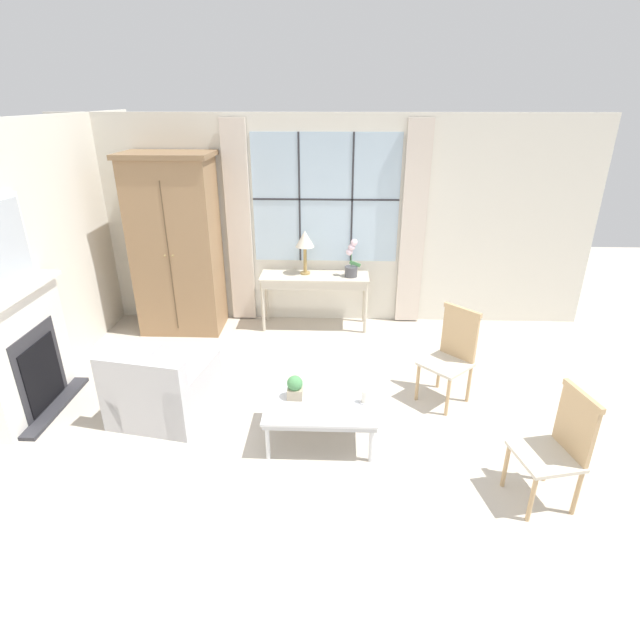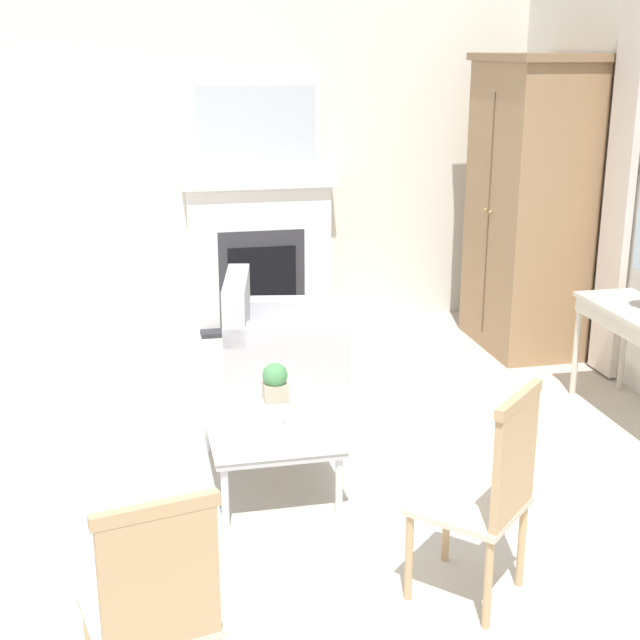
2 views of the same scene
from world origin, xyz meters
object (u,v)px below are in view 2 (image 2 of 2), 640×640
object	(u,v)px
coffee_table	(268,423)
pillar_candle	(284,436)
armchair_upholstered	(282,346)
side_chair_wooden	(491,486)
armoire	(528,205)
accent_chair_wooden	(155,603)
fireplace	(260,246)
potted_plant_small	(275,382)

from	to	relation	value
coffee_table	pillar_candle	size ratio (longest dim) A/B	7.21
armchair_upholstered	side_chair_wooden	size ratio (longest dim) A/B	1.01
armchair_upholstered	pillar_candle	size ratio (longest dim) A/B	7.34
armoire	accent_chair_wooden	xyz separation A→B (m)	(3.86, -3.14, -0.64)
side_chair_wooden	pillar_candle	xyz separation A→B (m)	(-0.94, -0.75, -0.10)
coffee_table	accent_chair_wooden	bearing A→B (deg)	-20.39
fireplace	coffee_table	distance (m)	3.00
accent_chair_wooden	pillar_candle	world-z (taller)	accent_chair_wooden
fireplace	pillar_candle	world-z (taller)	fireplace
side_chair_wooden	accent_chair_wooden	xyz separation A→B (m)	(0.53, -1.47, -0.02)
potted_plant_small	pillar_candle	bearing A→B (deg)	-5.50
armoire	armchair_upholstered	world-z (taller)	armoire
side_chair_wooden	pillar_candle	bearing A→B (deg)	-141.17
pillar_candle	accent_chair_wooden	bearing A→B (deg)	-26.00
armchair_upholstered	coffee_table	distance (m)	1.65
fireplace	armchair_upholstered	xyz separation A→B (m)	(1.34, -0.04, -0.47)
pillar_candle	armchair_upholstered	bearing A→B (deg)	170.40
coffee_table	potted_plant_small	world-z (taller)	potted_plant_small
potted_plant_small	side_chair_wooden	bearing A→B (deg)	23.56
potted_plant_small	coffee_table	bearing A→B (deg)	-18.50
fireplace	side_chair_wooden	world-z (taller)	fireplace
fireplace	armoire	bearing A→B (deg)	65.01
accent_chair_wooden	pillar_candle	xyz separation A→B (m)	(-1.46, 0.71, -0.09)
potted_plant_small	pillar_candle	world-z (taller)	potted_plant_small
armoire	fireplace	bearing A→B (deg)	-114.99
potted_plant_small	pillar_candle	xyz separation A→B (m)	(0.65, -0.06, -0.05)
coffee_table	pillar_candle	xyz separation A→B (m)	(0.41, 0.02, 0.10)
fireplace	pillar_candle	bearing A→B (deg)	-6.51
coffee_table	armoire	bearing A→B (deg)	129.19
accent_chair_wooden	potted_plant_small	xyz separation A→B (m)	(-2.11, 0.78, -0.03)
fireplace	coffee_table	xyz separation A→B (m)	(2.94, -0.40, -0.37)
side_chair_wooden	accent_chair_wooden	distance (m)	1.56
fireplace	accent_chair_wooden	size ratio (longest dim) A/B	2.17
coffee_table	potted_plant_small	size ratio (longest dim) A/B	4.46
fireplace	accent_chair_wooden	xyz separation A→B (m)	(4.81, -1.10, -0.19)
fireplace	armchair_upholstered	distance (m)	1.42
side_chair_wooden	coffee_table	world-z (taller)	side_chair_wooden
pillar_candle	coffee_table	bearing A→B (deg)	-177.42
fireplace	side_chair_wooden	xyz separation A→B (m)	(4.29, 0.37, -0.17)
side_chair_wooden	armchair_upholstered	bearing A→B (deg)	-172.02
accent_chair_wooden	pillar_candle	bearing A→B (deg)	154.00
fireplace	armchair_upholstered	world-z (taller)	fireplace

